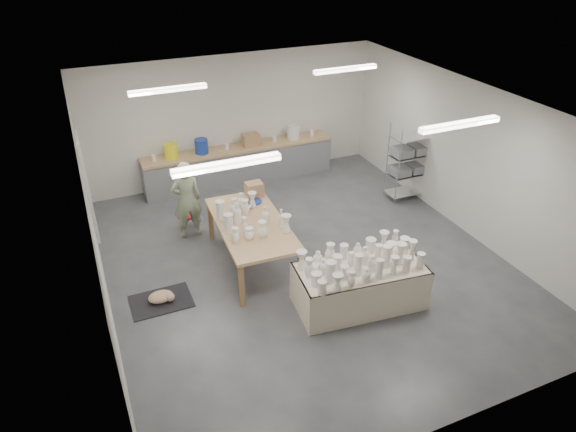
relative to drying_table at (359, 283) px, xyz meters
name	(u,v)px	position (x,y,z in m)	size (l,w,h in m)	color
room	(298,160)	(-0.41, 1.55, 1.63)	(8.00, 8.02, 3.00)	#424449
back_counter	(240,163)	(-0.31, 5.14, 0.06)	(4.60, 0.60, 1.24)	tan
wire_shelf	(409,161)	(2.90, 2.86, 0.49)	(0.88, 0.48, 1.80)	silver
drying_table	(359,283)	(0.00, 0.00, 0.00)	(2.18, 1.21, 1.11)	olive
work_table	(250,220)	(-1.20, 1.86, 0.47)	(1.29, 2.40, 1.25)	tan
rug	(161,301)	(-3.01, 1.35, -0.42)	(1.00, 0.70, 0.02)	black
cat	(162,297)	(-2.99, 1.33, -0.32)	(0.47, 0.37, 0.18)	white
potter	(187,200)	(-2.04, 3.21, 0.38)	(0.59, 0.39, 1.62)	#91A17C
red_stool	(186,216)	(-2.04, 3.48, -0.13)	(0.41, 0.41, 0.33)	red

